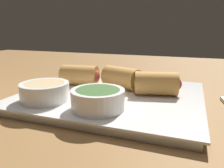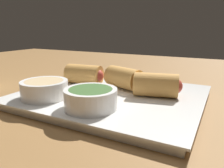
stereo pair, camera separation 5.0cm
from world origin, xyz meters
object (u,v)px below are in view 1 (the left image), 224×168
Objects in this scene: serving_plate at (112,96)px; dipping_bowl_far at (45,91)px; dipping_bowl_near at (98,98)px; spoon at (147,78)px.

dipping_bowl_far is (8.64, 7.82, 2.33)cm from serving_plate.
dipping_bowl_near is at bearing 96.31° from serving_plate.
dipping_bowl_far is at bearing -3.64° from dipping_bowl_near.
spoon is at bearing -113.90° from dipping_bowl_far.
spoon is (-1.91, -26.51, -2.46)cm from dipping_bowl_near.
serving_plate is 4.03× the size of dipping_bowl_near.
serving_plate is at bearing 81.07° from spoon.
serving_plate is 11.88cm from dipping_bowl_far.
dipping_bowl_near is (-0.93, 8.43, 2.33)cm from serving_plate.
dipping_bowl_near is at bearing 85.88° from spoon.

